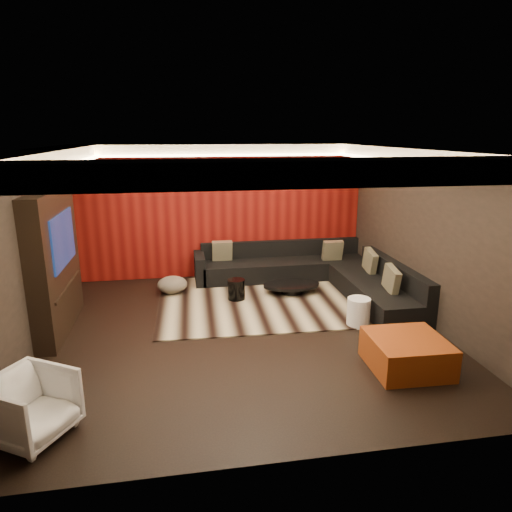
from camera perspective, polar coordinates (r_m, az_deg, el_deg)
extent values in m
cube|color=black|center=(7.29, -1.54, -9.40)|extent=(6.00, 6.00, 0.02)
cube|color=silver|center=(6.63, -1.72, 13.34)|extent=(6.00, 6.00, 0.02)
cube|color=black|center=(9.76, -4.16, 5.57)|extent=(6.00, 0.02, 2.80)
cube|color=black|center=(7.07, -26.53, 0.29)|extent=(0.02, 6.00, 2.80)
cube|color=black|center=(7.83, 20.76, 2.22)|extent=(0.02, 6.00, 2.80)
cube|color=#6B0C0A|center=(9.72, -4.14, 5.53)|extent=(5.98, 0.05, 2.78)
cube|color=silver|center=(9.32, -4.12, 13.10)|extent=(6.00, 0.60, 0.22)
cube|color=silver|center=(3.99, 3.86, 10.35)|extent=(6.00, 0.60, 0.22)
cube|color=silver|center=(6.81, -25.29, 10.96)|extent=(0.60, 4.80, 0.22)
cube|color=silver|center=(7.51, 19.61, 11.79)|extent=(0.60, 4.80, 0.22)
cube|color=#FFD899|center=(8.98, -3.88, 12.45)|extent=(4.80, 0.08, 0.04)
cube|color=#FFD899|center=(4.33, 2.78, 9.55)|extent=(4.80, 0.08, 0.04)
cube|color=#FFD899|center=(6.73, -22.37, 10.46)|extent=(0.08, 4.80, 0.04)
cube|color=#FFD899|center=(7.36, 17.18, 11.23)|extent=(0.08, 4.80, 0.04)
cube|color=black|center=(7.66, -23.90, -0.69)|extent=(0.30, 2.00, 2.20)
cube|color=black|center=(7.54, -23.01, 1.92)|extent=(0.04, 1.30, 0.80)
cube|color=black|center=(7.73, -22.44, -3.49)|extent=(0.04, 1.60, 0.04)
cube|color=#BBAD88|center=(8.54, 1.49, -5.48)|extent=(4.09, 3.12, 0.02)
cylinder|color=black|center=(8.87, 4.44, -4.03)|extent=(1.13, 1.13, 0.18)
cylinder|color=black|center=(8.49, -2.47, -4.18)|extent=(0.35, 0.35, 0.38)
ellipsoid|color=#C5B398|center=(8.98, -10.41, -3.54)|extent=(0.74, 0.74, 0.32)
cylinder|color=white|center=(7.57, 12.69, -6.84)|extent=(0.43, 0.43, 0.46)
cube|color=#934913|center=(6.45, 18.31, -11.46)|extent=(0.99, 0.99, 0.43)
imported|color=white|center=(5.37, -26.39, -16.52)|extent=(1.03, 1.02, 0.69)
cube|color=black|center=(9.79, 3.55, -1.61)|extent=(3.50, 0.90, 0.40)
cube|color=black|center=(10.02, 3.12, 1.02)|extent=(3.50, 0.20, 0.35)
cube|color=black|center=(8.62, 14.71, -4.45)|extent=(0.90, 2.60, 0.40)
cube|color=black|center=(8.66, 16.99, -1.93)|extent=(0.20, 2.60, 0.35)
cube|color=black|center=(9.52, -7.05, -1.55)|extent=(0.20, 0.90, 0.60)
cube|color=#C5BD90|center=(8.06, 16.58, -2.83)|extent=(0.12, 0.50, 0.50)
cube|color=#C5BD90|center=(9.61, -4.26, 0.66)|extent=(0.42, 0.20, 0.44)
cube|color=#C5BD90|center=(9.75, 9.55, 0.69)|extent=(0.42, 0.20, 0.44)
cube|color=#C5BD90|center=(9.08, 14.07, -0.64)|extent=(0.12, 0.50, 0.50)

